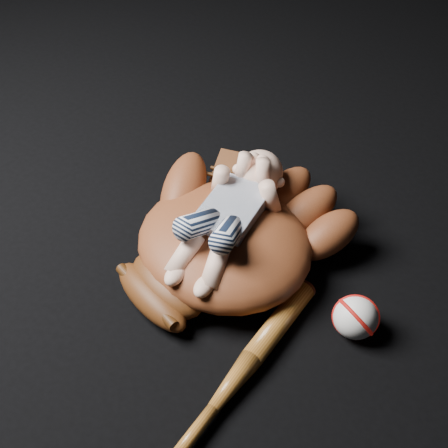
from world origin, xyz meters
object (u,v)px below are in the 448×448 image
object	(u,v)px
baseball_glove	(224,237)
baseball_bat	(244,369)
baseball	(356,317)
newborn_baby	(226,215)

from	to	relation	value
baseball_glove	baseball_bat	world-z (taller)	baseball_glove
baseball_glove	baseball	bearing A→B (deg)	16.29
baseball_glove	baseball	size ratio (longest dim) A/B	6.26
baseball_glove	newborn_baby	xyz separation A→B (m)	(-0.00, 0.00, 0.05)
newborn_baby	baseball	distance (m)	0.30
baseball_glove	baseball	distance (m)	0.29
baseball_glove	baseball_bat	distance (m)	0.27
baseball_glove	baseball	xyz separation A→B (m)	(0.29, 0.00, -0.04)
baseball_bat	baseball	size ratio (longest dim) A/B	5.34
newborn_baby	baseball	xyz separation A→B (m)	(0.29, -0.00, -0.09)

